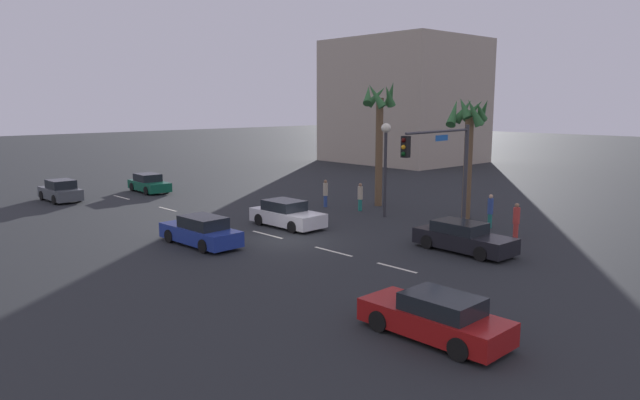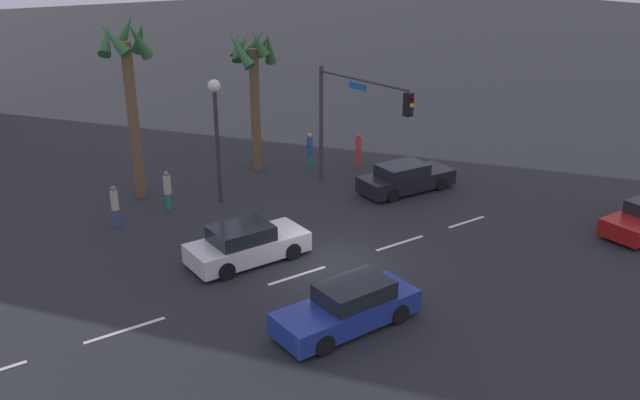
{
  "view_description": "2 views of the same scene",
  "coord_description": "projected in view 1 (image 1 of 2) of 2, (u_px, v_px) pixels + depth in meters",
  "views": [
    {
      "loc": [
        21.49,
        -18.23,
        6.66
      ],
      "look_at": [
        0.53,
        1.93,
        1.82
      ],
      "focal_mm": 32.66,
      "sensor_mm": 36.0,
      "label": 1
    },
    {
      "loc": [
        -12.58,
        -17.67,
        11.04
      ],
      "look_at": [
        0.55,
        1.37,
        2.0
      ],
      "focal_mm": 37.5,
      "sensor_mm": 36.0,
      "label": 2
    }
  ],
  "objects": [
    {
      "name": "building_0",
      "position": [
        404.0,
        101.0,
        66.63
      ],
      "size": [
        15.64,
        13.65,
        13.77
      ],
      "primitive_type": "cube",
      "rotation": [
        0.0,
        0.0,
        -0.03
      ],
      "color": "#B2A38E",
      "rests_on": "ground_plane"
    },
    {
      "name": "traffic_signal",
      "position": [
        445.0,
        161.0,
        28.38
      ],
      "size": [
        0.7,
        6.0,
        5.59
      ],
      "color": "#38383D",
      "rests_on": "ground_plane"
    },
    {
      "name": "pedestrian_2",
      "position": [
        360.0,
        196.0,
        36.32
      ],
      "size": [
        0.45,
        0.45,
        1.75
      ],
      "color": "#1E7266",
      "rests_on": "ground_plane"
    },
    {
      "name": "lane_stripe_2",
      "position": [
        201.0,
        218.0,
        34.21
      ],
      "size": [
        2.51,
        0.14,
        0.01
      ],
      "primitive_type": "cube",
      "color": "silver",
      "rests_on": "ground_plane"
    },
    {
      "name": "lane_stripe_4",
      "position": [
        333.0,
        252.0,
        26.42
      ],
      "size": [
        2.36,
        0.14,
        0.01
      ],
      "primitive_type": "cube",
      "color": "silver",
      "rests_on": "ground_plane"
    },
    {
      "name": "car_5",
      "position": [
        201.0,
        232.0,
        27.56
      ],
      "size": [
        4.68,
        1.89,
        1.41
      ],
      "color": "navy",
      "rests_on": "ground_plane"
    },
    {
      "name": "car_0",
      "position": [
        149.0,
        184.0,
        44.13
      ],
      "size": [
        4.24,
        2.01,
        1.38
      ],
      "color": "#0F5138",
      "rests_on": "ground_plane"
    },
    {
      "name": "ground_plane",
      "position": [
        285.0,
        239.0,
        28.84
      ],
      "size": [
        220.0,
        220.0,
        0.0
      ],
      "primitive_type": "plane",
      "color": "#232628"
    },
    {
      "name": "pedestrian_1",
      "position": [
        516.0,
        220.0,
        28.88
      ],
      "size": [
        0.39,
        0.39,
        1.78
      ],
      "color": "#BF3833",
      "rests_on": "ground_plane"
    },
    {
      "name": "car_1",
      "position": [
        287.0,
        215.0,
        31.73
      ],
      "size": [
        4.44,
        1.99,
        1.43
      ],
      "color": "silver",
      "rests_on": "ground_plane"
    },
    {
      "name": "palm_tree_0",
      "position": [
        379.0,
        118.0,
        37.38
      ],
      "size": [
        2.35,
        2.49,
        8.1
      ],
      "color": "brown",
      "rests_on": "ground_plane"
    },
    {
      "name": "pedestrian_0",
      "position": [
        325.0,
        192.0,
        37.7
      ],
      "size": [
        0.32,
        0.32,
        1.79
      ],
      "color": "#2D478C",
      "rests_on": "ground_plane"
    },
    {
      "name": "car_4",
      "position": [
        60.0,
        191.0,
        40.02
      ],
      "size": [
        3.95,
        1.86,
        1.49
      ],
      "color": "#474C51",
      "rests_on": "ground_plane"
    },
    {
      "name": "pedestrian_3",
      "position": [
        490.0,
        210.0,
        31.29
      ],
      "size": [
        0.3,
        0.3,
        1.84
      ],
      "color": "#1E7266",
      "rests_on": "ground_plane"
    },
    {
      "name": "car_2",
      "position": [
        463.0,
        238.0,
        26.38
      ],
      "size": [
        4.71,
        2.02,
        1.35
      ],
      "color": "black",
      "rests_on": "ground_plane"
    },
    {
      "name": "lane_stripe_0",
      "position": [
        122.0,
        197.0,
        41.63
      ],
      "size": [
        2.42,
        0.14,
        0.01
      ],
      "primitive_type": "cube",
      "color": "silver",
      "rests_on": "ground_plane"
    },
    {
      "name": "car_3",
      "position": [
        436.0,
        317.0,
        16.61
      ],
      "size": [
        4.42,
        1.82,
        1.33
      ],
      "color": "maroon",
      "rests_on": "ground_plane"
    },
    {
      "name": "lane_stripe_5",
      "position": [
        397.0,
        268.0,
        23.81
      ],
      "size": [
        2.05,
        0.14,
        0.01
      ],
      "primitive_type": "cube",
      "color": "silver",
      "rests_on": "ground_plane"
    },
    {
      "name": "palm_tree_1",
      "position": [
        469.0,
        128.0,
        33.25
      ],
      "size": [
        2.61,
        2.47,
        7.06
      ],
      "color": "brown",
      "rests_on": "ground_plane"
    },
    {
      "name": "lane_stripe_1",
      "position": [
        168.0,
        209.0,
        36.99
      ],
      "size": [
        2.15,
        0.14,
        0.01
      ],
      "primitive_type": "cube",
      "color": "silver",
      "rests_on": "ground_plane"
    },
    {
      "name": "streetlamp",
      "position": [
        386.0,
        151.0,
        33.91
      ],
      "size": [
        0.56,
        0.56,
        5.53
      ],
      "color": "#2D2D33",
      "rests_on": "ground_plane"
    },
    {
      "name": "lane_stripe_3",
      "position": [
        267.0,
        235.0,
        29.81
      ],
      "size": [
        2.38,
        0.14,
        0.01
      ],
      "primitive_type": "cube",
      "color": "silver",
      "rests_on": "ground_plane"
    }
  ]
}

